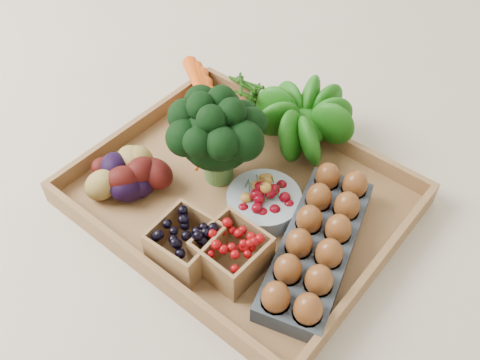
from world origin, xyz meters
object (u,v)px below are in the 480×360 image
Objects in this scene: cherry_bowl at (264,202)px; egg_carton at (317,248)px; tray at (240,199)px; broccoli at (218,151)px.

egg_carton is at bearing -9.72° from cherry_bowl.
tray is at bearing 158.13° from egg_carton.
cherry_bowl is 0.13m from egg_carton.
egg_carton reaches higher than cherry_bowl.
broccoli is (-0.06, 0.01, 0.08)m from tray.
tray is 1.77× the size of egg_carton.
cherry_bowl is at bearing 153.82° from egg_carton.
broccoli is 0.12m from cherry_bowl.
cherry_bowl reaches higher than tray.
egg_carton is (0.18, -0.02, 0.03)m from tray.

